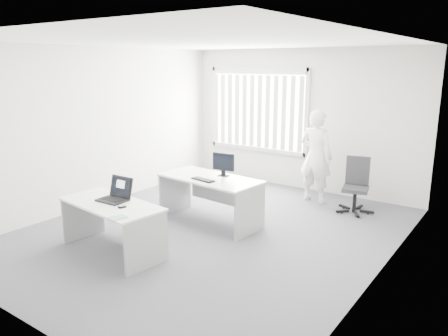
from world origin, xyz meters
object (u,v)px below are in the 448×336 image
Objects in this scene: office_chair at (355,195)px; monitor at (223,165)px; desk_near at (112,217)px; desk_far at (210,190)px; person at (316,156)px; laptop at (112,190)px.

office_chair is 2.54× the size of monitor.
desk_near is 0.94× the size of desk_far.
laptop is at bearing 72.10° from person.
desk_far is 0.46m from monitor.
monitor is (-1.59, -1.68, 0.64)m from office_chair.
desk_near is 0.94× the size of person.
desk_far is (0.39, 1.66, 0.04)m from desk_near.
desk_far is 1.80× the size of office_chair.
office_chair is at bearing 66.12° from desk_near.
desk_far reaches higher than desk_near.
monitor is at bearing 70.48° from laptop.
desk_far is at bearing -145.73° from office_chair.
person is 1.99m from monitor.
monitor is (0.13, 0.19, 0.40)m from desk_far.
monitor is at bearing 69.47° from person.
office_chair is at bearing 56.15° from laptop.
office_chair is 2.41m from monitor.
desk_far is 4.31× the size of laptop.
monitor is (0.57, 1.79, 0.09)m from laptop.
person is (0.90, 2.02, 0.31)m from desk_far.
monitor reaches higher than office_chair.
person reaches higher than desk_near.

